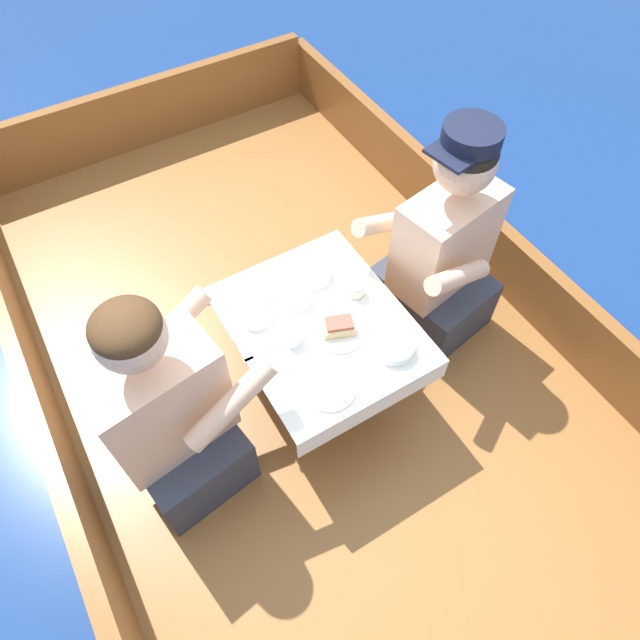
% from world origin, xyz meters
% --- Properties ---
extents(ground_plane, '(60.00, 60.00, 0.00)m').
position_xyz_m(ground_plane, '(0.00, 0.00, 0.00)').
color(ground_plane, navy).
extents(boat_deck, '(2.06, 3.67, 0.30)m').
position_xyz_m(boat_deck, '(0.00, 0.00, 0.15)').
color(boat_deck, brown).
rests_on(boat_deck, ground_plane).
extents(gunwale_port, '(0.06, 3.67, 0.32)m').
position_xyz_m(gunwale_port, '(-1.00, 0.00, 0.46)').
color(gunwale_port, brown).
rests_on(gunwale_port, boat_deck).
extents(gunwale_starboard, '(0.06, 3.67, 0.32)m').
position_xyz_m(gunwale_starboard, '(1.00, 0.00, 0.46)').
color(gunwale_starboard, brown).
rests_on(gunwale_starboard, boat_deck).
extents(bow_coaming, '(1.94, 0.06, 0.36)m').
position_xyz_m(bow_coaming, '(0.00, 1.80, 0.49)').
color(bow_coaming, brown).
rests_on(bow_coaming, boat_deck).
extents(cockpit_table, '(0.60, 0.72, 0.44)m').
position_xyz_m(cockpit_table, '(0.00, -0.09, 0.69)').
color(cockpit_table, '#B2B2B7').
rests_on(cockpit_table, boat_deck).
extents(person_port, '(0.56, 0.51, 0.95)m').
position_xyz_m(person_port, '(-0.60, -0.12, 0.69)').
color(person_port, '#333847').
rests_on(person_port, boat_deck).
extents(person_starboard, '(0.57, 0.52, 0.99)m').
position_xyz_m(person_starboard, '(0.60, -0.03, 0.71)').
color(person_starboard, '#333847').
rests_on(person_starboard, boat_deck).
extents(plate_sandwich, '(0.20, 0.20, 0.01)m').
position_xyz_m(plate_sandwich, '(0.04, -0.15, 0.74)').
color(plate_sandwich, white).
rests_on(plate_sandwich, cockpit_table).
extents(plate_bread, '(0.18, 0.18, 0.01)m').
position_xyz_m(plate_bread, '(-0.11, -0.33, 0.74)').
color(plate_bread, white).
rests_on(plate_bread, cockpit_table).
extents(sandwich, '(0.13, 0.11, 0.05)m').
position_xyz_m(sandwich, '(0.04, -0.15, 0.77)').
color(sandwich, '#E0BC7F').
rests_on(sandwich, plate_sandwich).
extents(bowl_port_near, '(0.11, 0.11, 0.04)m').
position_xyz_m(bowl_port_near, '(-0.19, 0.04, 0.76)').
color(bowl_port_near, white).
rests_on(bowl_port_near, cockpit_table).
extents(bowl_starboard_near, '(0.13, 0.13, 0.04)m').
position_xyz_m(bowl_starboard_near, '(0.09, 0.10, 0.76)').
color(bowl_starboard_near, white).
rests_on(bowl_starboard_near, cockpit_table).
extents(bowl_center_far, '(0.14, 0.14, 0.04)m').
position_xyz_m(bowl_center_far, '(0.16, -0.32, 0.76)').
color(bowl_center_far, white).
rests_on(bowl_center_far, cockpit_table).
extents(bowl_port_far, '(0.13, 0.13, 0.04)m').
position_xyz_m(bowl_port_far, '(-0.09, 0.14, 0.76)').
color(bowl_port_far, white).
rests_on(bowl_port_far, cockpit_table).
extents(coffee_cup_port, '(0.09, 0.06, 0.06)m').
position_xyz_m(coffee_cup_port, '(-0.12, -0.11, 0.77)').
color(coffee_cup_port, white).
rests_on(coffee_cup_port, cockpit_table).
extents(coffee_cup_starboard, '(0.10, 0.07, 0.07)m').
position_xyz_m(coffee_cup_starboard, '(-0.01, 0.02, 0.78)').
color(coffee_cup_starboard, white).
rests_on(coffee_cup_starboard, cockpit_table).
extents(tin_can, '(0.07, 0.07, 0.05)m').
position_xyz_m(tin_can, '(0.18, -0.04, 0.77)').
color(tin_can, silver).
rests_on(tin_can, cockpit_table).
extents(utensil_fork_port, '(0.17, 0.02, 0.00)m').
position_xyz_m(utensil_fork_port, '(-0.24, -0.10, 0.74)').
color(utensil_fork_port, silver).
rests_on(utensil_fork_port, cockpit_table).
extents(utensil_knife_port, '(0.16, 0.09, 0.00)m').
position_xyz_m(utensil_knife_port, '(0.22, 0.08, 0.74)').
color(utensil_knife_port, silver).
rests_on(utensil_knife_port, cockpit_table).
extents(utensil_knife_starboard, '(0.14, 0.12, 0.00)m').
position_xyz_m(utensil_knife_starboard, '(0.17, 0.15, 0.74)').
color(utensil_knife_starboard, silver).
rests_on(utensil_knife_starboard, cockpit_table).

